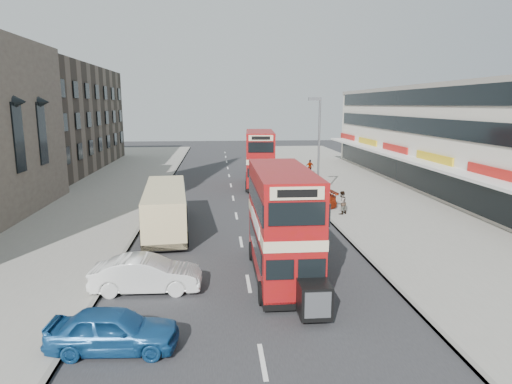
# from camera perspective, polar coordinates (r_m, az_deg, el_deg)

# --- Properties ---
(ground) EXTENTS (160.00, 160.00, 0.00)m
(ground) POSITION_cam_1_polar(r_m,az_deg,el_deg) (17.88, -0.49, -14.01)
(ground) COLOR #28282B
(ground) RESTS_ON ground
(road_surface) EXTENTS (12.00, 90.00, 0.01)m
(road_surface) POSITION_cam_1_polar(r_m,az_deg,el_deg) (36.96, -2.92, -0.79)
(road_surface) COLOR #28282B
(road_surface) RESTS_ON ground
(pavement_right) EXTENTS (12.00, 90.00, 0.15)m
(pavement_right) POSITION_cam_1_polar(r_m,az_deg,el_deg) (39.23, 14.88, -0.35)
(pavement_right) COLOR gray
(pavement_right) RESTS_ON ground
(pavement_left) EXTENTS (12.00, 90.00, 0.15)m
(pavement_left) POSITION_cam_1_polar(r_m,az_deg,el_deg) (38.45, -21.09, -0.96)
(pavement_left) COLOR gray
(pavement_left) RESTS_ON ground
(kerb_left) EXTENTS (0.20, 90.00, 0.16)m
(kerb_left) POSITION_cam_1_polar(r_m,az_deg,el_deg) (37.24, -12.34, -0.84)
(kerb_left) COLOR gray
(kerb_left) RESTS_ON ground
(kerb_right) EXTENTS (0.20, 90.00, 0.16)m
(kerb_right) POSITION_cam_1_polar(r_m,az_deg,el_deg) (37.65, 6.40, -0.52)
(kerb_right) COLOR gray
(kerb_right) RESTS_ON ground
(brick_terrace) EXTENTS (14.00, 28.00, 12.00)m
(brick_terrace) POSITION_cam_1_polar(r_m,az_deg,el_deg) (58.01, -26.22, 8.37)
(brick_terrace) COLOR #66594C
(brick_terrace) RESTS_ON ground
(commercial_row) EXTENTS (9.90, 46.20, 9.30)m
(commercial_row) POSITION_cam_1_polar(r_m,az_deg,el_deg) (43.74, 24.19, 6.31)
(commercial_row) COLOR beige
(commercial_row) RESTS_ON ground
(street_lamp) EXTENTS (1.00, 0.20, 8.12)m
(street_lamp) POSITION_cam_1_polar(r_m,az_deg,el_deg) (35.14, 7.88, 6.39)
(street_lamp) COLOR slate
(street_lamp) RESTS_ON ground
(bus_main) EXTENTS (2.37, 8.56, 4.71)m
(bus_main) POSITION_cam_1_polar(r_m,az_deg,el_deg) (19.62, 3.31, -4.01)
(bus_main) COLOR black
(bus_main) RESTS_ON ground
(bus_second) EXTENTS (3.06, 9.22, 4.99)m
(bus_second) POSITION_cam_1_polar(r_m,az_deg,el_deg) (41.99, 0.50, 4.28)
(bus_second) COLOR black
(bus_second) RESTS_ON ground
(coach) EXTENTS (3.17, 9.51, 2.47)m
(coach) POSITION_cam_1_polar(r_m,az_deg,el_deg) (27.78, -11.42, -1.89)
(coach) COLOR black
(coach) RESTS_ON ground
(car_left_near) EXTENTS (4.13, 1.87, 1.37)m
(car_left_near) POSITION_cam_1_polar(r_m,az_deg,el_deg) (15.26, -17.66, -16.33)
(car_left_near) COLOR #194F8C
(car_left_near) RESTS_ON ground
(car_left_front) EXTENTS (4.49, 1.67, 1.47)m
(car_left_front) POSITION_cam_1_polar(r_m,az_deg,el_deg) (19.26, -13.74, -10.09)
(car_left_front) COLOR white
(car_left_front) RESTS_ON ground
(car_right_a) EXTENTS (4.94, 2.49, 1.37)m
(car_right_a) POSITION_cam_1_polar(r_m,az_deg,el_deg) (32.78, 6.12, -1.15)
(car_right_a) COLOR maroon
(car_right_a) RESTS_ON ground
(car_right_b) EXTENTS (4.69, 2.38, 1.27)m
(car_right_b) POSITION_cam_1_polar(r_m,az_deg,el_deg) (40.40, 4.83, 1.11)
(car_right_b) COLOR #B57212
(car_right_b) RESTS_ON ground
(car_right_c) EXTENTS (3.93, 1.94, 1.29)m
(car_right_c) POSITION_cam_1_polar(r_m,az_deg,el_deg) (49.65, 1.67, 3.01)
(car_right_c) COLOR #5588AA
(car_right_c) RESTS_ON ground
(pedestrian_near) EXTENTS (0.72, 0.67, 1.63)m
(pedestrian_near) POSITION_cam_1_polar(r_m,az_deg,el_deg) (31.38, 10.82, -1.32)
(pedestrian_near) COLOR gray
(pedestrian_near) RESTS_ON pavement_right
(pedestrian_far) EXTENTS (0.93, 0.41, 1.58)m
(pedestrian_far) POSITION_cam_1_polar(r_m,az_deg,el_deg) (49.04, 6.85, 3.18)
(pedestrian_far) COLOR gray
(pedestrian_far) RESTS_ON pavement_right
(cyclist) EXTENTS (0.73, 1.66, 2.23)m
(cyclist) POSITION_cam_1_polar(r_m,az_deg,el_deg) (35.83, 4.49, 0.10)
(cyclist) COLOR gray
(cyclist) RESTS_ON ground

